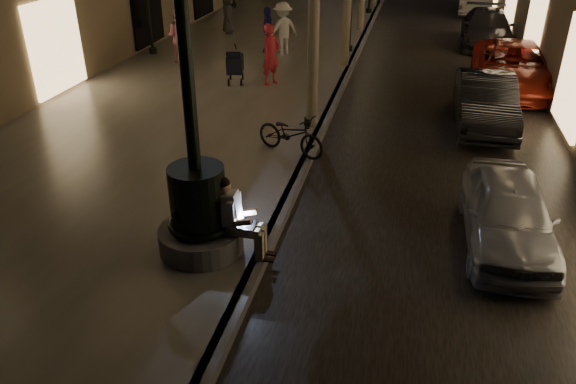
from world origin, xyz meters
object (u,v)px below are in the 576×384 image
(car_front, at_px, (508,213))
(car_rear, at_px, (487,28))
(seated_man_laptop, at_px, (235,215))
(pedestrian_white, at_px, (283,29))
(stroller, at_px, (235,64))
(pedestrian_dark, at_px, (228,14))
(car_third, at_px, (513,67))
(lamp_curb_a, at_px, (312,3))
(bicycle, at_px, (291,134))
(fountain_lamppost, at_px, (197,196))
(pedestrian_red, at_px, (271,54))
(pedestrian_pink, at_px, (179,36))
(pedestrian_blue, at_px, (268,30))
(car_second, at_px, (485,102))

(car_front, bearing_deg, car_rear, 85.76)
(seated_man_laptop, relative_size, pedestrian_white, 0.73)
(pedestrian_white, bearing_deg, car_rear, 163.63)
(stroller, height_order, car_front, stroller)
(car_rear, xyz_separation_m, pedestrian_dark, (-10.66, -0.99, 0.31))
(car_third, bearing_deg, pedestrian_white, 169.15)
(pedestrian_white, bearing_deg, lamp_curb_a, 63.57)
(pedestrian_dark, bearing_deg, seated_man_laptop, -173.78)
(pedestrian_dark, xyz_separation_m, bicycle, (5.34, -11.84, -0.33))
(seated_man_laptop, bearing_deg, fountain_lamppost, -180.00)
(stroller, relative_size, car_rear, 0.25)
(car_rear, distance_m, bicycle, 13.88)
(fountain_lamppost, bearing_deg, car_third, 60.65)
(seated_man_laptop, height_order, pedestrian_red, pedestrian_red)
(car_front, distance_m, pedestrian_pink, 13.72)
(seated_man_laptop, xyz_separation_m, car_third, (5.59, 11.02, -0.22))
(pedestrian_blue, bearing_deg, car_second, 40.46)
(lamp_curb_a, relative_size, pedestrian_dark, 3.03)
(seated_man_laptop, xyz_separation_m, car_rear, (5.30, 17.00, -0.24))
(fountain_lamppost, height_order, seated_man_laptop, fountain_lamppost)
(car_front, distance_m, pedestrian_blue, 13.63)
(car_third, relative_size, bicycle, 2.88)
(stroller, height_order, car_second, stroller)
(pedestrian_dark, bearing_deg, lamp_curb_a, -163.75)
(seated_man_laptop, xyz_separation_m, car_front, (4.39, 1.62, -0.32))
(fountain_lamppost, relative_size, pedestrian_red, 2.82)
(pedestrian_pink, distance_m, pedestrian_dark, 4.92)
(car_second, distance_m, bicycle, 5.58)
(car_second, xyz_separation_m, pedestrian_pink, (-10.00, 3.60, 0.46))
(stroller, bearing_deg, pedestrian_blue, 76.88)
(car_third, height_order, pedestrian_blue, pedestrian_blue)
(car_front, relative_size, car_second, 0.89)
(car_third, xyz_separation_m, pedestrian_red, (-7.34, -1.75, 0.42))
(stroller, relative_size, pedestrian_blue, 0.72)
(car_rear, distance_m, pedestrian_red, 10.48)
(car_front, bearing_deg, car_second, 88.31)
(car_front, bearing_deg, pedestrian_white, 119.55)
(car_front, height_order, pedestrian_blue, pedestrian_blue)
(pedestrian_red, xyz_separation_m, bicycle, (1.74, -5.10, -0.46))
(car_front, relative_size, pedestrian_dark, 2.25)
(stroller, bearing_deg, car_rear, 30.97)
(pedestrian_red, bearing_deg, lamp_curb_a, -122.02)
(stroller, relative_size, pedestrian_pink, 0.64)
(pedestrian_pink, xyz_separation_m, pedestrian_white, (3.30, 1.80, 0.02))
(car_third, relative_size, car_rear, 1.08)
(pedestrian_red, bearing_deg, stroller, 125.99)
(car_rear, distance_m, pedestrian_pink, 12.34)
(lamp_curb_a, distance_m, pedestrian_blue, 8.05)
(car_rear, bearing_deg, pedestrian_dark, -173.12)
(lamp_curb_a, xyz_separation_m, car_front, (4.30, -4.38, -2.63))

